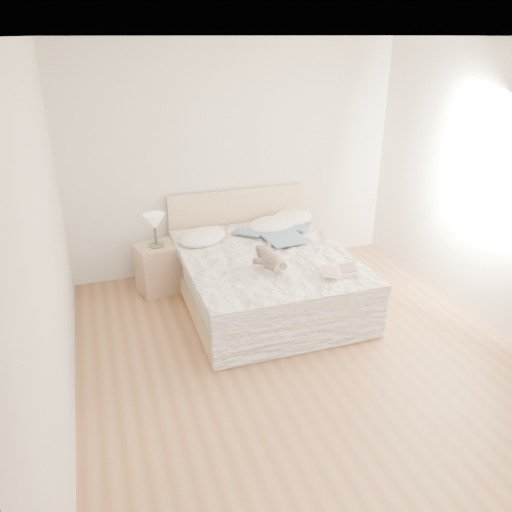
# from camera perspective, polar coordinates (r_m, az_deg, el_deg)

# --- Properties ---
(floor) EXTENTS (4.00, 4.50, 0.00)m
(floor) POSITION_cam_1_polar(r_m,az_deg,el_deg) (4.65, 5.86, -11.82)
(floor) COLOR brown
(floor) RESTS_ON ground
(ceiling) EXTENTS (4.00, 4.50, 0.00)m
(ceiling) POSITION_cam_1_polar(r_m,az_deg,el_deg) (3.78, 7.70, 23.62)
(ceiling) COLOR white
(ceiling) RESTS_ON ground
(wall_back) EXTENTS (4.00, 0.02, 2.70)m
(wall_back) POSITION_cam_1_polar(r_m,az_deg,el_deg) (6.05, -2.44, 10.93)
(wall_back) COLOR silver
(wall_back) RESTS_ON ground
(wall_left) EXTENTS (0.02, 4.50, 2.70)m
(wall_left) POSITION_cam_1_polar(r_m,az_deg,el_deg) (3.69, -22.83, 0.35)
(wall_left) COLOR silver
(wall_left) RESTS_ON ground
(window) EXTENTS (0.02, 1.30, 1.10)m
(window) POSITION_cam_1_polar(r_m,az_deg,el_deg) (5.34, 25.24, 8.02)
(window) COLOR white
(window) RESTS_ON wall_right
(bed) EXTENTS (1.72, 2.14, 1.00)m
(bed) POSITION_cam_1_polar(r_m,az_deg,el_deg) (5.44, 0.89, -2.26)
(bed) COLOR tan
(bed) RESTS_ON floor
(nightstand) EXTENTS (0.52, 0.48, 0.56)m
(nightstand) POSITION_cam_1_polar(r_m,az_deg,el_deg) (5.78, -11.09, -1.37)
(nightstand) COLOR #A1836A
(nightstand) RESTS_ON floor
(table_lamp) EXTENTS (0.31, 0.31, 0.37)m
(table_lamp) POSITION_cam_1_polar(r_m,az_deg,el_deg) (5.56, -11.53, 3.67)
(table_lamp) COLOR #524E48
(table_lamp) RESTS_ON nightstand
(pillow_left) EXTENTS (0.71, 0.64, 0.18)m
(pillow_left) POSITION_cam_1_polar(r_m,az_deg,el_deg) (5.62, -6.11, 2.18)
(pillow_left) COLOR white
(pillow_left) RESTS_ON bed
(pillow_middle) EXTENTS (0.68, 0.54, 0.18)m
(pillow_middle) POSITION_cam_1_polar(r_m,az_deg,el_deg) (5.95, 1.81, 3.58)
(pillow_middle) COLOR white
(pillow_middle) RESTS_ON bed
(pillow_right) EXTENTS (0.75, 0.70, 0.18)m
(pillow_right) POSITION_cam_1_polar(r_m,az_deg,el_deg) (6.19, 4.12, 4.36)
(pillow_right) COLOR white
(pillow_right) RESTS_ON bed
(blouse) EXTENTS (0.74, 0.78, 0.03)m
(blouse) POSITION_cam_1_polar(r_m,az_deg,el_deg) (5.67, 2.87, 2.39)
(blouse) COLOR #3A5973
(blouse) RESTS_ON bed
(photo_book) EXTENTS (0.38, 0.36, 0.02)m
(photo_book) POSITION_cam_1_polar(r_m,az_deg,el_deg) (5.59, -6.94, 1.91)
(photo_book) COLOR silver
(photo_book) RESTS_ON bed
(childrens_book) EXTENTS (0.45, 0.37, 0.02)m
(childrens_book) POSITION_cam_1_polar(r_m,az_deg,el_deg) (4.87, 9.47, -1.67)
(childrens_book) COLOR beige
(childrens_book) RESTS_ON bed
(teddy_bear) EXTENTS (0.32, 0.39, 0.18)m
(teddy_bear) POSITION_cam_1_polar(r_m,az_deg,el_deg) (4.86, 1.74, -1.16)
(teddy_bear) COLOR #6A5A4E
(teddy_bear) RESTS_ON bed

